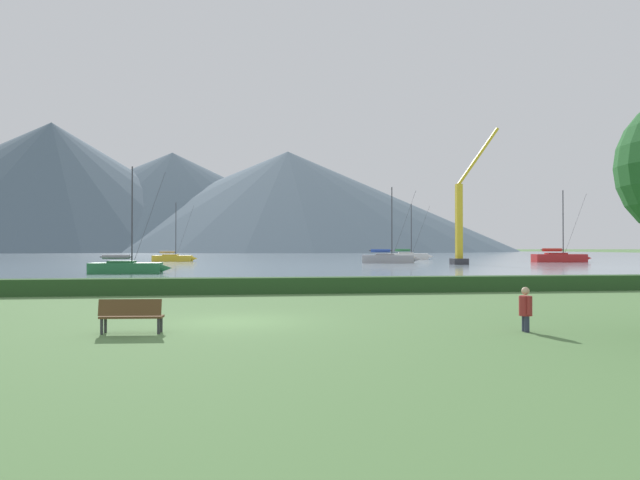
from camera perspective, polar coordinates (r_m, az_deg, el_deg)
ground_plane at (r=18.69m, az=-8.27°, el=-7.96°), size 1000.00×1000.00×0.00m
harbor_water at (r=155.56m, az=-7.58°, el=-1.54°), size 320.00×246.00×0.00m
hedge_line at (r=29.60m, az=-7.97°, el=-4.48°), size 80.00×1.20×0.81m
sailboat_slip_0 at (r=96.75m, az=-14.25°, el=-1.70°), size 7.31×2.99×9.55m
sailboat_slip_1 at (r=109.14m, az=8.71°, el=-1.55°), size 8.52×3.63×10.42m
sailboat_slip_2 at (r=97.19m, az=22.51°, el=-1.58°), size 9.19×3.57×11.16m
sailboat_slip_3 at (r=85.43m, az=6.74°, el=-1.78°), size 8.75×4.13×11.14m
sailboat_slip_4 at (r=53.92m, az=-18.46°, el=-2.53°), size 7.09×2.28×9.49m
park_bench_near_path at (r=16.74m, az=-18.09°, el=-6.95°), size 1.71×0.60×0.95m
person_seated_viewer at (r=17.23m, az=19.56°, el=-6.25°), size 0.36×0.57×1.25m
dock_crane at (r=80.37m, az=13.72°, el=1.38°), size 6.67×2.00×18.64m
distant_hill_west_ridge at (r=356.12m, az=-14.33°, el=3.68°), size 243.57×243.57×58.54m
distant_hill_central_peak at (r=351.17m, az=-24.94°, el=4.78°), size 236.97×236.97×70.76m
distant_hill_east_ridge at (r=339.89m, az=-3.19°, el=3.84°), size 258.22×258.22×58.22m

